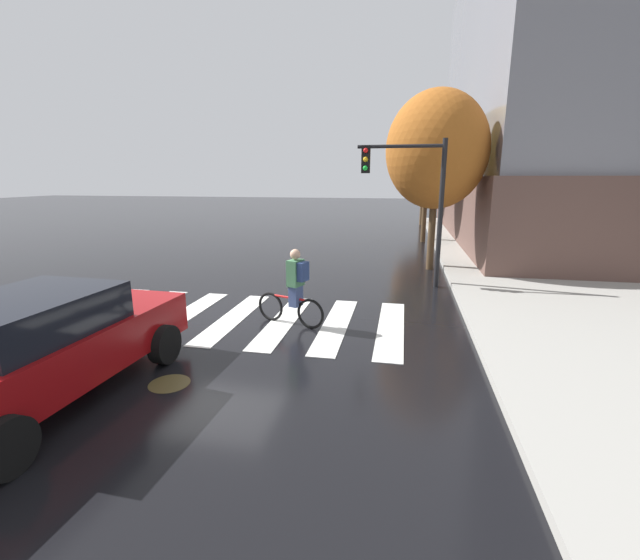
% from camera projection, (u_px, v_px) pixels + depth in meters
% --- Properties ---
extents(ground_plane, '(120.00, 120.00, 0.00)m').
position_uv_depth(ground_plane, '(222.00, 317.00, 9.78)').
color(ground_plane, black).
extents(crosswalk_stripes, '(8.92, 3.63, 0.01)m').
position_uv_depth(crosswalk_stripes, '(210.00, 316.00, 9.83)').
color(crosswalk_stripes, silver).
rests_on(crosswalk_stripes, ground).
extents(manhole_cover, '(0.64, 0.64, 0.01)m').
position_uv_depth(manhole_cover, '(169.00, 383.00, 6.60)').
color(manhole_cover, '#473D1E').
rests_on(manhole_cover, ground).
extents(sedan_near, '(2.30, 4.67, 1.59)m').
position_uv_depth(sedan_near, '(39.00, 346.00, 5.96)').
color(sedan_near, maroon).
rests_on(sedan_near, ground).
extents(cyclist, '(1.64, 0.61, 1.69)m').
position_uv_depth(cyclist, '(294.00, 288.00, 9.02)').
color(cyclist, black).
rests_on(cyclist, ground).
extents(traffic_light_near, '(2.47, 0.28, 4.20)m').
position_uv_depth(traffic_light_near, '(412.00, 188.00, 11.95)').
color(traffic_light_near, black).
rests_on(traffic_light_near, ground).
extents(fire_hydrant, '(0.33, 0.22, 0.78)m').
position_uv_depth(fire_hydrant, '(507.00, 261.00, 13.64)').
color(fire_hydrant, gold).
rests_on(fire_hydrant, sidewalk).
extents(street_tree_near, '(3.35, 3.35, 5.97)m').
position_uv_depth(street_tree_near, '(437.00, 150.00, 13.96)').
color(street_tree_near, '#4C3823').
rests_on(street_tree_near, ground).
extents(street_tree_mid, '(3.57, 3.57, 6.35)m').
position_uv_depth(street_tree_mid, '(428.00, 153.00, 20.25)').
color(street_tree_mid, '#4C3823').
rests_on(street_tree_mid, ground).
extents(street_tree_far, '(3.70, 3.70, 6.57)m').
position_uv_depth(street_tree_far, '(425.00, 158.00, 27.95)').
color(street_tree_far, '#4C3823').
rests_on(street_tree_far, ground).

